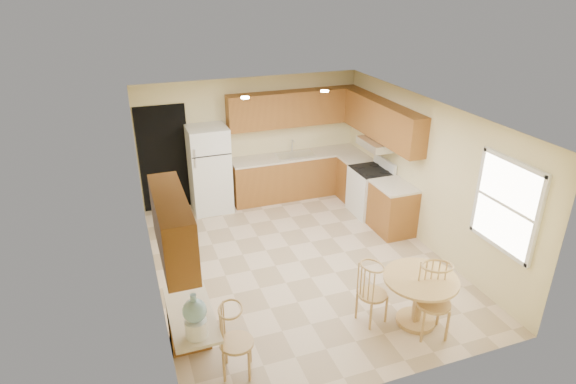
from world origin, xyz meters
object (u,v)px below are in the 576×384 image
object	(u,v)px
dining_table	(419,293)
chair_table_a	(376,290)
refrigerator	(210,169)
stove	(370,191)
chair_desk	(238,339)
chair_table_b	(439,299)
water_crock	(195,318)

from	to	relation	value
dining_table	chair_table_a	distance (m)	0.58
refrigerator	chair_table_a	bearing A→B (deg)	-72.34
chair_table_a	stove	bearing A→B (deg)	138.98
chair_desk	chair_table_a	bearing A→B (deg)	116.21
chair_table_b	water_crock	distance (m)	3.02
stove	chair_table_a	size ratio (longest dim) A/B	1.23
refrigerator	water_crock	world-z (taller)	refrigerator
refrigerator	chair_table_b	distance (m)	5.08
chair_table_b	chair_desk	xyz separation A→B (m)	(-2.53, 0.21, -0.06)
refrigerator	chair_desk	world-z (taller)	refrigerator
dining_table	chair_desk	world-z (taller)	chair_desk
chair_table_a	chair_table_b	distance (m)	0.79
dining_table	water_crock	world-z (taller)	water_crock
chair_table_b	water_crock	xyz separation A→B (m)	(-2.98, 0.18, 0.40)
dining_table	chair_desk	size ratio (longest dim) A/B	1.07
refrigerator	chair_table_b	xyz separation A→B (m)	(1.93, -4.70, -0.24)
refrigerator	chair_desk	size ratio (longest dim) A/B	1.86
refrigerator	chair_table_b	bearing A→B (deg)	-67.62
stove	chair_table_b	bearing A→B (deg)	-105.15
refrigerator	stove	world-z (taller)	refrigerator
chair_table_b	chair_table_a	bearing A→B (deg)	-23.45
refrigerator	chair_table_a	distance (m)	4.41
stove	chair_desk	distance (m)	4.77
dining_table	water_crock	xyz separation A→B (m)	(-2.93, -0.17, 0.54)
refrigerator	chair_desk	bearing A→B (deg)	-97.61
dining_table	chair_desk	xyz separation A→B (m)	(-2.48, -0.13, 0.09)
refrigerator	chair_table_a	world-z (taller)	refrigerator
refrigerator	chair_desk	distance (m)	4.54
chair_table_b	dining_table	bearing A→B (deg)	-64.95
chair_table_b	chair_desk	distance (m)	2.54
stove	chair_table_a	distance (m)	3.35
dining_table	chair_table_a	size ratio (longest dim) A/B	1.10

